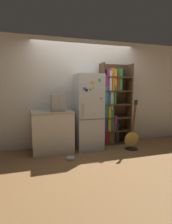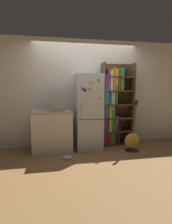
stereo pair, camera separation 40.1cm
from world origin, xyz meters
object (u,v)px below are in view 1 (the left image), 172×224
at_px(espresso_machine, 58,103).
at_px(pet_bowl, 71,158).
at_px(bookshelf, 112,107).
at_px(guitar, 132,142).
at_px(refrigerator, 88,112).

xyz_separation_m(espresso_machine, pet_bowl, (0.16, -0.53, -1.08)).
bearing_deg(bookshelf, guitar, -63.38).
bearing_deg(bookshelf, espresso_machine, -170.92).
bearing_deg(bookshelf, refrigerator, -165.71).
xyz_separation_m(guitar, pet_bowl, (-1.51, -0.20, -0.14)).
height_order(bookshelf, guitar, bookshelf).
xyz_separation_m(refrigerator, bookshelf, (0.68, 0.17, 0.08)).
xyz_separation_m(espresso_machine, guitar, (1.67, -0.33, -0.94)).
xyz_separation_m(bookshelf, guitar, (0.28, -0.55, -0.78)).
relative_size(refrigerator, bookshelf, 0.86).
bearing_deg(espresso_machine, bookshelf, 9.08).
distance_m(bookshelf, pet_bowl, 1.71).
distance_m(bookshelf, guitar, 0.99).
xyz_separation_m(bookshelf, pet_bowl, (-1.23, -0.75, -0.92)).
height_order(espresso_machine, guitar, espresso_machine).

